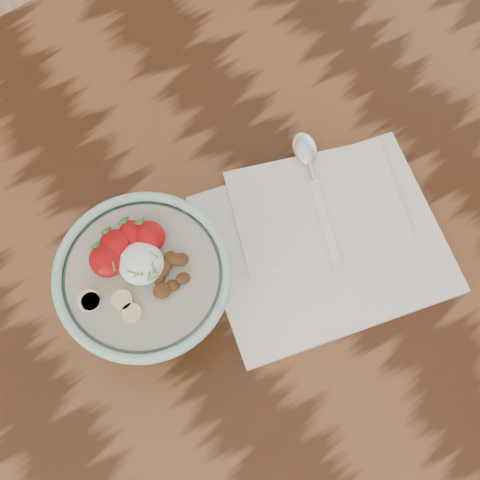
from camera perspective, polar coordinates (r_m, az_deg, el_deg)
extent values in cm
cube|color=#331A0C|center=(85.48, -7.59, -2.97)|extent=(160.00, 90.00, 4.00)
cylinder|color=#4C2D19|center=(155.66, 10.02, 18.55)|extent=(7.00, 7.00, 71.00)
cylinder|color=#99CEBA|center=(81.75, -7.40, -5.08)|extent=(8.54, 8.54, 1.22)
torus|color=#99CEBA|center=(72.30, -8.35, -2.92)|extent=(19.42, 19.42, 1.12)
cylinder|color=#AFA491|center=(72.88, -8.29, -3.07)|extent=(16.47, 16.47, 1.02)
ellipsoid|color=white|center=(71.81, -8.43, -2.00)|extent=(4.91, 4.91, 2.70)
ellipsoid|color=#960609|center=(73.33, -9.16, 0.58)|extent=(2.89, 3.18, 1.59)
cone|color=#286623|center=(73.57, -9.74, 1.43)|extent=(1.40, 1.03, 1.52)
ellipsoid|color=#960609|center=(72.79, -7.75, 0.34)|extent=(3.39, 3.73, 1.87)
cone|color=#286623|center=(73.10, -8.43, 1.34)|extent=(1.40, 1.03, 1.52)
ellipsoid|color=#960609|center=(72.98, -10.58, -0.43)|extent=(3.42, 3.76, 1.88)
cone|color=#286623|center=(73.32, -11.24, 0.57)|extent=(1.40, 1.03, 1.52)
ellipsoid|color=#960609|center=(72.51, -11.34, -1.69)|extent=(3.64, 4.01, 2.00)
cone|color=#286623|center=(72.87, -12.04, -0.62)|extent=(1.40, 1.03, 1.52)
cylinder|color=#CCC286|center=(71.48, -10.03, -5.09)|extent=(2.22, 2.22, 0.70)
cylinder|color=#CCC286|center=(70.93, -9.21, -6.19)|extent=(2.11, 2.11, 0.70)
cylinder|color=#CCC286|center=(72.14, -12.75, -5.10)|extent=(2.45, 2.45, 0.70)
cylinder|color=#CCC286|center=(72.06, -12.57, -5.19)|extent=(2.04, 2.04, 0.70)
ellipsoid|color=#563219|center=(71.66, -6.75, -2.62)|extent=(2.17, 2.11, 0.83)
ellipsoid|color=#563219|center=(71.18, -4.89, -3.27)|extent=(1.93, 1.74, 1.20)
ellipsoid|color=#563219|center=(71.84, -5.54, -1.65)|extent=(2.23, 2.32, 1.27)
ellipsoid|color=#563219|center=(71.87, -5.00, -1.68)|extent=(2.00, 1.95, 0.83)
ellipsoid|color=#563219|center=(70.92, -6.68, -4.30)|extent=(2.27, 2.19, 1.13)
ellipsoid|color=#563219|center=(71.84, -6.25, -2.07)|extent=(1.99, 1.98, 0.88)
ellipsoid|color=#563219|center=(72.12, -6.02, -1.45)|extent=(1.83, 1.64, 1.11)
ellipsoid|color=#563219|center=(71.49, -6.91, -3.44)|extent=(1.54, 1.33, 0.76)
ellipsoid|color=#563219|center=(71.09, -5.73, -3.88)|extent=(1.47, 1.69, 0.83)
ellipsoid|color=#563219|center=(71.68, -6.64, -2.79)|extent=(1.73, 1.65, 0.85)
cylinder|color=#4E8C3B|center=(70.45, -8.56, -2.62)|extent=(0.41, 1.16, 0.22)
cylinder|color=#4E8C3B|center=(70.32, -7.33, -2.42)|extent=(0.27, 1.28, 0.22)
cylinder|color=#4E8C3B|center=(70.36, -7.41, -2.34)|extent=(0.73, 1.30, 0.23)
cylinder|color=#4E8C3B|center=(70.13, -7.78, -3.07)|extent=(0.80, 0.91, 0.22)
cylinder|color=#4E8C3B|center=(70.45, -8.99, -2.80)|extent=(1.16, 1.56, 0.24)
cylinder|color=#4E8C3B|center=(70.00, -7.31, -3.20)|extent=(1.06, 0.40, 0.22)
cylinder|color=#4E8C3B|center=(70.42, -8.70, -2.75)|extent=(1.32, 0.61, 0.23)
cylinder|color=#4E8C3B|center=(70.88, -9.22, -1.90)|extent=(0.45, 1.12, 0.22)
cylinder|color=#4E8C3B|center=(71.06, -10.72, -2.22)|extent=(0.53, 1.05, 0.22)
cylinder|color=#4E8C3B|center=(70.86, -7.43, -1.21)|extent=(0.63, 1.24, 0.22)
cube|color=white|center=(84.03, 7.17, -0.36)|extent=(34.08, 30.31, 1.11)
cube|color=white|center=(84.95, 6.57, 2.93)|extent=(24.88, 21.24, 0.66)
cube|color=silver|center=(83.66, 7.27, 1.57)|extent=(5.72, 11.31, 0.36)
cylinder|color=silver|center=(86.34, 6.01, 6.09)|extent=(1.88, 3.12, 0.72)
ellipsoid|color=silver|center=(87.51, 5.53, 7.82)|extent=(4.76, 5.58, 0.98)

